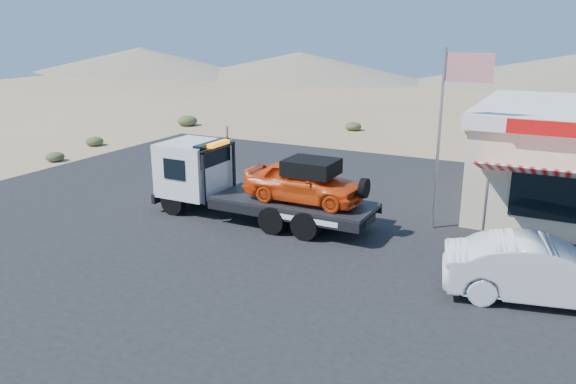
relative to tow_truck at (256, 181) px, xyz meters
name	(u,v)px	position (x,y,z in m)	size (l,w,h in m)	color
ground	(246,249)	(1.11, -2.53, -1.44)	(120.00, 120.00, 0.00)	#8A6E4E
asphalt_lot	(342,229)	(3.11, 0.47, -1.43)	(32.00, 24.00, 0.02)	black
tow_truck	(256,181)	(0.00, 0.00, 0.00)	(7.99, 2.37, 2.67)	black
white_sedan	(542,271)	(9.45, -2.10, -0.64)	(1.66, 4.76, 1.57)	silver
flagpole	(448,119)	(6.04, 1.97, 2.32)	(1.55, 0.10, 6.00)	#99999E
desert_scrub	(161,141)	(-11.50, 8.72, -1.14)	(24.06, 33.34, 0.75)	#3C4324
distant_hills	(413,68)	(-8.67, 52.61, 0.45)	(126.00, 48.00, 4.20)	#726B59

